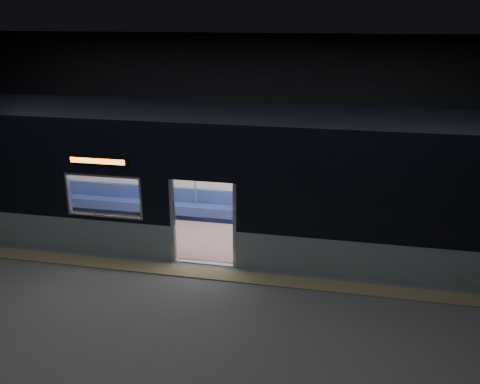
% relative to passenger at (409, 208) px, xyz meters
% --- Properties ---
extents(station_floor, '(24.00, 14.00, 0.01)m').
position_rel_passenger_xyz_m(station_floor, '(-4.80, -3.55, -0.83)').
color(station_floor, '#47494C').
rests_on(station_floor, ground).
extents(station_envelope, '(24.00, 14.00, 5.00)m').
position_rel_passenger_xyz_m(station_envelope, '(-4.80, -3.55, 2.84)').
color(station_envelope, black).
rests_on(station_envelope, station_floor).
extents(tactile_strip, '(22.80, 0.50, 0.03)m').
position_rel_passenger_xyz_m(tactile_strip, '(-4.80, -3.00, -0.81)').
color(tactile_strip, '#8C7F59').
rests_on(tactile_strip, station_floor).
extents(metro_car, '(18.00, 3.04, 3.35)m').
position_rel_passenger_xyz_m(metro_car, '(-4.80, -1.00, 1.02)').
color(metro_car, '#83959C').
rests_on(metro_car, station_floor).
extents(passenger, '(0.46, 0.75, 1.43)m').
position_rel_passenger_xyz_m(passenger, '(0.00, 0.00, 0.00)').
color(passenger, black).
rests_on(passenger, metro_car).
extents(handbag, '(0.35, 0.30, 0.16)m').
position_rel_passenger_xyz_m(handbag, '(-0.00, -0.24, -0.12)').
color(handbag, black).
rests_on(handbag, passenger).
extents(transit_map, '(0.89, 0.03, 0.58)m').
position_rel_passenger_xyz_m(transit_map, '(-3.58, 0.31, 0.62)').
color(transit_map, white).
rests_on(transit_map, metro_car).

